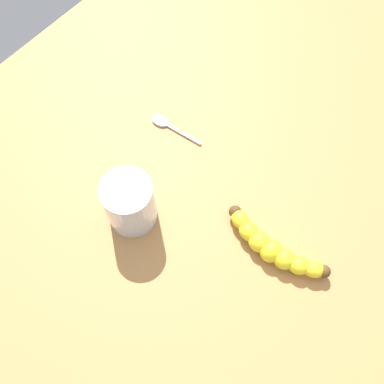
# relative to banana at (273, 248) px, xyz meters

# --- Properties ---
(wooden_tabletop) EXTENTS (1.20, 1.20, 0.03)m
(wooden_tabletop) POSITION_rel_banana_xyz_m (0.07, -0.04, -0.03)
(wooden_tabletop) COLOR #B37C45
(wooden_tabletop) RESTS_ON ground
(banana) EXTENTS (0.20, 0.06, 0.04)m
(banana) POSITION_rel_banana_xyz_m (0.00, 0.00, 0.00)
(banana) COLOR yellow
(banana) RESTS_ON wooden_tabletop
(smoothie_glass) EXTENTS (0.09, 0.09, 0.11)m
(smoothie_glass) POSITION_rel_banana_xyz_m (0.23, 0.10, 0.03)
(smoothie_glass) COLOR silver
(smoothie_glass) RESTS_ON wooden_tabletop
(teaspoon) EXTENTS (0.11, 0.03, 0.01)m
(teaspoon) POSITION_rel_banana_xyz_m (0.31, -0.07, -0.02)
(teaspoon) COLOR silver
(teaspoon) RESTS_ON wooden_tabletop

